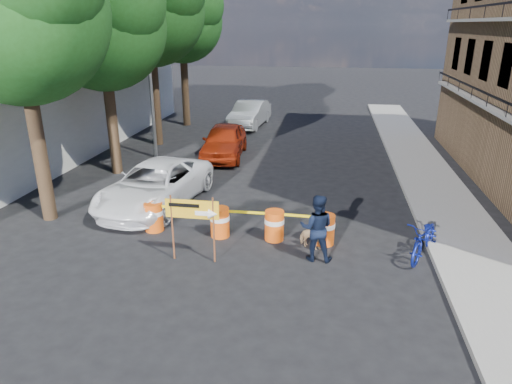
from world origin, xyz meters
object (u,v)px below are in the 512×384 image
(barrel_mid_left, at_px, (220,222))
(dog, at_px, (311,238))
(barrel_far_left, at_px, (154,216))
(suv_white, at_px, (155,185))
(detour_sign, at_px, (199,215))
(bicycle, at_px, (427,222))
(sedan_red, at_px, (224,141))
(barrel_far_right, at_px, (325,229))
(pedestrian, at_px, (317,228))
(barrel_mid_right, at_px, (274,225))
(sedan_silver, at_px, (250,114))

(barrel_mid_left, xyz_separation_m, dog, (2.73, -0.38, -0.14))
(barrel_far_left, distance_m, suv_white, 2.15)
(detour_sign, height_order, bicycle, bicycle)
(bicycle, xyz_separation_m, sedan_red, (-7.60, 8.92, -0.27))
(barrel_far_left, distance_m, barrel_far_right, 5.19)
(barrel_mid_left, distance_m, sedan_red, 8.73)
(bicycle, bearing_deg, pedestrian, -143.58)
(pedestrian, xyz_separation_m, bicycle, (2.90, 0.60, 0.12))
(detour_sign, xyz_separation_m, dog, (2.89, 1.20, -1.02))
(dog, relative_size, suv_white, 0.15)
(barrel_far_right, relative_size, pedestrian, 0.49)
(barrel_far_left, relative_size, suv_white, 0.17)
(dog, bearing_deg, sedan_red, 50.02)
(barrel_mid_right, distance_m, suv_white, 4.89)
(detour_sign, bearing_deg, sedan_silver, 95.62)
(dog, bearing_deg, sedan_silver, 38.87)
(barrel_far_left, height_order, detour_sign, detour_sign)
(barrel_far_right, bearing_deg, barrel_far_left, 178.94)
(bicycle, bearing_deg, sedan_silver, 140.13)
(sedan_silver, bearing_deg, suv_white, -88.43)
(bicycle, height_order, dog, bicycle)
(barrel_far_left, xyz_separation_m, bicycle, (7.87, -0.46, 0.58))
(detour_sign, bearing_deg, barrel_mid_left, 84.51)
(suv_white, bearing_deg, sedan_red, 89.10)
(pedestrian, bearing_deg, sedan_silver, -73.24)
(detour_sign, bearing_deg, barrel_mid_right, 42.10)
(barrel_far_left, bearing_deg, barrel_mid_left, -2.07)
(suv_white, bearing_deg, pedestrian, -20.75)
(barrel_mid_left, bearing_deg, suv_white, 143.22)
(barrel_mid_right, relative_size, bicycle, 0.43)
(barrel_far_right, distance_m, pedestrian, 1.09)
(barrel_far_right, bearing_deg, sedan_silver, 107.47)
(barrel_mid_right, height_order, detour_sign, detour_sign)
(detour_sign, bearing_deg, pedestrian, 11.24)
(dog, xyz_separation_m, sedan_silver, (-4.55, 15.98, 0.45))
(pedestrian, relative_size, sedan_red, 0.40)
(sedan_red, bearing_deg, dog, -67.12)
(detour_sign, relative_size, suv_white, 0.34)
(dog, bearing_deg, pedestrian, -143.52)
(detour_sign, distance_m, sedan_red, 10.27)
(barrel_far_right, bearing_deg, pedestrian, -102.84)
(barrel_mid_left, distance_m, barrel_far_right, 3.10)
(detour_sign, bearing_deg, sedan_red, 99.44)
(barrel_far_left, height_order, bicycle, bicycle)
(barrel_mid_left, relative_size, dog, 1.16)
(sedan_red, bearing_deg, barrel_mid_left, -82.13)
(barrel_far_right, xyz_separation_m, suv_white, (-5.89, 2.11, 0.27))
(barrel_far_left, bearing_deg, barrel_far_right, -1.06)
(barrel_far_left, height_order, sedan_silver, sedan_silver)
(barrel_mid_right, xyz_separation_m, sedan_silver, (-3.45, 15.57, 0.31))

